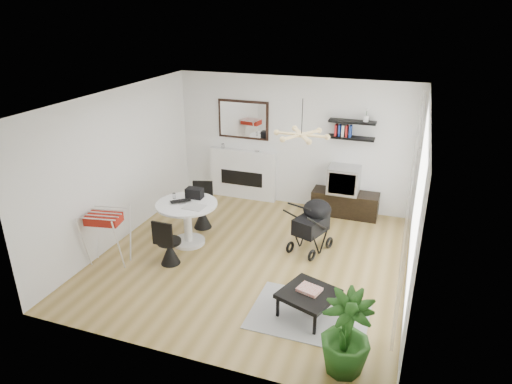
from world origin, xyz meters
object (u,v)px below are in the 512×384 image
(fireplace, at_px, (243,168))
(tv_console, at_px, (345,204))
(crt_tv, at_px, (344,180))
(coffee_table, at_px, (308,295))
(dining_table, at_px, (187,217))
(drying_rack, at_px, (108,236))
(stroller, at_px, (312,227))
(potted_plant, at_px, (346,334))

(fireplace, xyz_separation_m, tv_console, (2.29, -0.16, -0.44))
(crt_tv, bearing_deg, coffee_table, -88.11)
(tv_console, height_order, dining_table, dining_table)
(fireplace, relative_size, drying_rack, 2.30)
(coffee_table, bearing_deg, stroller, 101.48)
(crt_tv, xyz_separation_m, drying_rack, (-3.31, -3.18, -0.27))
(stroller, xyz_separation_m, coffee_table, (0.37, -1.84, -0.10))
(fireplace, height_order, tv_console, fireplace)
(potted_plant, bearing_deg, dining_table, 145.50)
(fireplace, bearing_deg, crt_tv, -4.31)
(crt_tv, bearing_deg, fireplace, 175.69)
(drying_rack, bearing_deg, potted_plant, -25.91)
(drying_rack, xyz_separation_m, coffee_table, (3.42, -0.25, -0.17))
(potted_plant, bearing_deg, drying_rack, 164.56)
(crt_tv, xyz_separation_m, dining_table, (-2.39, -2.14, -0.24))
(fireplace, height_order, coffee_table, fireplace)
(stroller, bearing_deg, fireplace, 157.93)
(fireplace, height_order, potted_plant, fireplace)
(stroller, bearing_deg, dining_table, -145.87)
(stroller, distance_m, coffee_table, 1.88)
(tv_console, height_order, drying_rack, drying_rack)
(fireplace, xyz_separation_m, stroller, (1.97, -1.76, -0.26))
(crt_tv, xyz_separation_m, coffee_table, (0.11, -3.43, -0.43))
(fireplace, relative_size, potted_plant, 2.06)
(drying_rack, height_order, coffee_table, drying_rack)
(tv_console, bearing_deg, drying_rack, -136.60)
(potted_plant, bearing_deg, stroller, 110.44)
(drying_rack, bearing_deg, tv_console, 32.93)
(fireplace, relative_size, coffee_table, 2.43)
(fireplace, distance_m, drying_rack, 3.52)
(tv_console, xyz_separation_m, crt_tv, (-0.06, -0.00, 0.51))
(fireplace, distance_m, dining_table, 2.32)
(tv_console, bearing_deg, potted_plant, -80.84)
(dining_table, xyz_separation_m, coffee_table, (2.51, -1.29, -0.19))
(coffee_table, bearing_deg, potted_plant, -53.88)
(drying_rack, bearing_deg, coffee_table, -14.62)
(tv_console, relative_size, stroller, 1.33)
(coffee_table, bearing_deg, crt_tv, 91.89)
(dining_table, distance_m, drying_rack, 1.39)
(drying_rack, relative_size, coffee_table, 1.06)
(fireplace, distance_m, stroller, 2.65)
(tv_console, bearing_deg, fireplace, 175.88)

